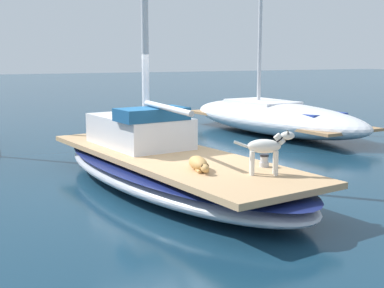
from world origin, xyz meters
The scene contains 7 objects.
ground_plane centered at (0.00, 0.00, 0.00)m, with size 120.00×120.00×0.00m, color #143347.
sailboat_main centered at (0.00, 0.00, 0.34)m, with size 3.67×7.55×0.66m.
cabin_house centered at (-0.20, 1.10, 1.01)m, with size 1.74×2.43×0.84m.
dog_white centered at (0.74, -2.17, 1.08)m, with size 0.88×0.49×0.70m.
dog_tan centered at (-0.09, -1.46, 0.77)m, with size 0.34×0.95×0.22m.
deck_winch centered at (1.01, -1.68, 0.76)m, with size 0.16×0.16×0.21m.
moored_boat_starboard_side centered at (5.63, 5.13, 0.54)m, with size 3.66×7.85×8.18m.
Camera 1 is at (-3.60, -8.96, 2.51)m, focal length 49.19 mm.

